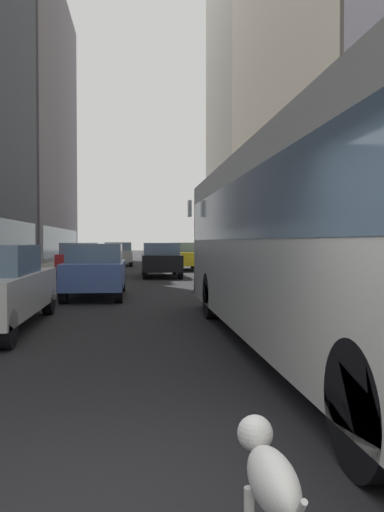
% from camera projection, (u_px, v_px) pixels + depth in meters
% --- Properties ---
extents(ground_plane, '(120.00, 120.00, 0.00)m').
position_uv_depth(ground_plane, '(136.00, 265.00, 37.75)').
color(ground_plane, '#232326').
extents(sidewalk_left, '(2.40, 110.00, 0.15)m').
position_uv_depth(sidewalk_left, '(56.00, 264.00, 37.14)').
color(sidewalk_left, gray).
rests_on(sidewalk_left, ground).
extents(sidewalk_right, '(2.40, 110.00, 0.15)m').
position_uv_depth(sidewalk_right, '(213.00, 263.00, 38.36)').
color(sidewalk_right, '#9E9991').
rests_on(sidewalk_right, ground).
extents(building_right_far, '(8.91, 15.71, 30.47)m').
position_uv_depth(building_right_far, '(265.00, 95.00, 48.02)').
color(building_right_far, gray).
rests_on(building_right_far, ground).
extents(transit_bus, '(2.78, 11.53, 3.05)m').
position_uv_depth(transit_bus, '(319.00, 235.00, 7.91)').
color(transit_bus, silver).
rests_on(transit_bus, ground).
extents(car_black_suv, '(1.78, 4.27, 1.62)m').
position_uv_depth(car_black_suv, '(161.00, 260.00, 24.77)').
color(car_black_suv, black).
rests_on(car_black_suv, ground).
extents(car_blue_hatchback, '(1.71, 4.10, 1.62)m').
position_uv_depth(car_blue_hatchback, '(96.00, 270.00, 15.71)').
color(car_blue_hatchback, '#4C6BB7').
rests_on(car_blue_hatchback, ground).
extents(car_silver_sedan, '(1.94, 4.08, 1.62)m').
position_uv_depth(car_silver_sedan, '(118.00, 254.00, 35.97)').
color(car_silver_sedan, '#B7BABF').
rests_on(car_silver_sedan, ground).
extents(car_red_coupe, '(1.85, 3.92, 1.62)m').
position_uv_depth(car_red_coupe, '(79.00, 259.00, 25.94)').
color(car_red_coupe, red).
rests_on(car_red_coupe, ground).
extents(car_yellow_taxi, '(1.72, 4.38, 1.62)m').
position_uv_depth(car_yellow_taxi, '(184.00, 256.00, 30.63)').
color(car_yellow_taxi, yellow).
rests_on(car_yellow_taxi, ground).
extents(dalmatian_dog, '(0.22, 0.96, 0.72)m').
position_uv_depth(dalmatian_dog, '(269.00, 478.00, 2.58)').
color(dalmatian_dog, white).
rests_on(dalmatian_dog, ground).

